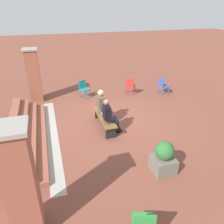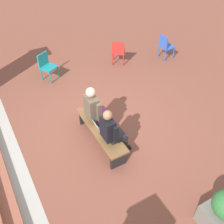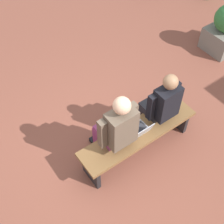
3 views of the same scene
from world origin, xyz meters
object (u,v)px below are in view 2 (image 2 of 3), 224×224
(person_student, at_px, (112,131))
(person_adult, at_px, (96,110))
(bench, at_px, (101,131))
(laptop, at_px, (100,127))
(plastic_chair_near_bench_left, at_px, (47,65))
(plastic_chair_far_right, at_px, (118,51))
(planter, at_px, (224,212))
(plastic_chair_near_bench_right, at_px, (165,45))

(person_student, relative_size, person_adult, 0.95)
(bench, relative_size, laptop, 5.63)
(person_student, bearing_deg, plastic_chair_near_bench_left, 3.96)
(plastic_chair_far_right, distance_m, planter, 5.85)
(laptop, relative_size, plastic_chair_near_bench_right, 0.38)
(laptop, bearing_deg, person_student, -169.71)
(plastic_chair_far_right, bearing_deg, plastic_chair_near_bench_left, 82.34)
(bench, distance_m, plastic_chair_far_right, 3.62)
(person_adult, distance_m, plastic_chair_near_bench_right, 4.26)
(plastic_chair_far_right, xyz_separation_m, plastic_chair_near_bench_right, (-0.46, -1.60, 0.00))
(person_student, distance_m, plastic_chair_near_bench_right, 4.68)
(person_student, height_order, plastic_chair_far_right, person_student)
(person_adult, height_order, plastic_chair_near_bench_left, person_adult)
(bench, xyz_separation_m, plastic_chair_near_bench_left, (3.21, 0.19, 0.13))
(person_student, height_order, person_adult, person_adult)
(planter, bearing_deg, person_adult, 14.70)
(person_adult, distance_m, laptop, 0.42)
(plastic_chair_far_right, bearing_deg, planter, 167.43)
(plastic_chair_near_bench_left, bearing_deg, planter, -169.80)
(bench, height_order, plastic_chair_near_bench_right, plastic_chair_near_bench_right)
(bench, bearing_deg, laptop, 69.80)
(plastic_chair_near_bench_right, xyz_separation_m, plastic_chair_near_bench_left, (0.77, 3.95, 0.00))
(plastic_chair_near_bench_right, xyz_separation_m, planter, (-5.26, 2.87, -0.04))
(plastic_chair_near_bench_right, bearing_deg, plastic_chair_near_bench_left, 78.94)
(person_adult, height_order, plastic_chair_near_bench_right, person_adult)
(plastic_chair_near_bench_left, bearing_deg, bench, -176.67)
(person_student, distance_m, person_adult, 0.76)
(person_adult, bearing_deg, plastic_chair_far_right, -39.47)
(person_student, height_order, plastic_chair_near_bench_left, person_student)
(person_student, relative_size, planter, 1.38)
(plastic_chair_near_bench_left, relative_size, planter, 0.89)
(person_adult, relative_size, laptop, 4.30)
(bench, distance_m, laptop, 0.15)
(planter, bearing_deg, laptop, 17.88)
(plastic_chair_near_bench_left, distance_m, planter, 6.13)
(person_student, relative_size, laptop, 4.07)
(person_adult, bearing_deg, bench, 168.56)
(plastic_chair_near_bench_right, bearing_deg, person_student, 127.68)
(person_student, distance_m, plastic_chair_near_bench_left, 3.65)
(person_adult, height_order, planter, person_adult)
(plastic_chair_near_bench_right, bearing_deg, plastic_chair_far_right, 74.06)
(plastic_chair_far_right, distance_m, plastic_chair_near_bench_left, 2.38)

